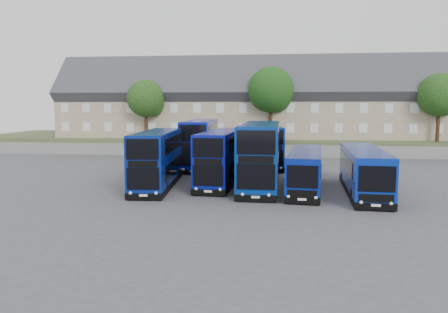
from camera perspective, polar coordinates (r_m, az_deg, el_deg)
ground at (r=30.75m, az=1.77°, el=-5.11°), size 120.00×120.00×0.00m
retaining_wall at (r=54.34m, az=3.92°, el=0.77°), size 70.00×0.40×1.50m
earth_bank at (r=64.27m, az=4.34°, el=1.88°), size 80.00×20.00×2.00m
terrace_row at (r=60.11m, az=10.00°, el=6.82°), size 66.00×10.40×11.20m
dd_front_left at (r=34.19m, az=-8.67°, el=-0.44°), size 3.37×10.93×4.28m
dd_front_mid at (r=35.04m, az=-0.38°, el=-0.23°), size 2.98×10.75×4.23m
dd_front_right at (r=34.04m, az=4.78°, el=0.09°), size 3.00×12.31×4.88m
dd_rear_left at (r=45.24m, az=-3.11°, el=1.63°), size 3.37×12.11×4.76m
dd_rear_right at (r=45.71m, az=5.74°, el=1.32°), size 3.33×10.77×4.21m
coach_east_a at (r=33.12m, az=10.56°, el=-1.83°), size 3.36×10.99×2.96m
coach_east_b at (r=32.88m, az=17.77°, el=-1.90°), size 3.20×11.77×3.18m
tree_west at (r=57.50m, az=-10.02°, el=7.29°), size 4.80×4.80×7.65m
tree_mid at (r=55.64m, az=6.29°, el=8.42°), size 5.76×5.76×9.18m
tree_east at (r=58.51m, az=26.42°, el=7.02°), size 5.12×5.12×8.16m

